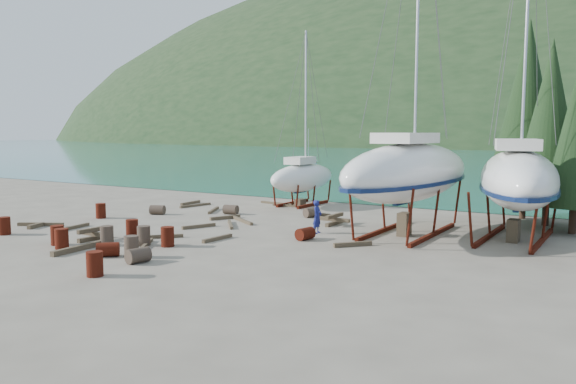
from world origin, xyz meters
The scene contains 47 objects.
ground centered at (0.00, 0.00, 0.00)m, with size 600.00×600.00×0.00m, color #686052.
far_house_left centered at (-60.00, 190.00, 2.92)m, with size 6.60×5.60×5.60m.
far_house_center centered at (-20.00, 190.00, 2.92)m, with size 6.60×5.60×5.60m.
cypress_near_right centered at (12.50, 12.00, 5.79)m, with size 3.60×3.60×10.00m.
cypress_back_left centered at (11.00, 14.00, 6.66)m, with size 4.14×4.14×11.50m.
moored_boat_left centered at (-30.00, 60.00, 0.39)m, with size 2.00×5.00×6.05m.
moored_boat_far centered at (-8.00, 110.00, 0.39)m, with size 2.00×5.00×6.05m.
large_sailboat_near centered at (7.09, 5.58, 3.12)m, with size 4.37×12.52×19.39m.
large_sailboat_far centered at (11.91, 6.73, 2.93)m, with size 5.84×11.82×17.97m.
small_sailboat_shore centered at (-3.09, 12.48, 1.97)m, with size 2.42×7.49×11.95m.
worker centered at (3.14, 3.35, 0.84)m, with size 0.61×0.40×1.67m, color navy.
drum_0 centered at (-9.78, -5.19, 0.44)m, with size 0.58×0.58×0.88m, color #621C10.
drum_1 centered at (0.40, -5.96, 0.29)m, with size 0.58×0.58×0.88m, color #2D2823.
drum_3 centered at (-4.43, -5.84, 0.44)m, with size 0.58×0.58×0.88m, color #621C10.
drum_5 centered at (-1.93, -3.45, 0.44)m, with size 0.58×0.58×0.88m, color #2D2823.
drum_6 centered at (3.52, 1.51, 0.29)m, with size 0.58×0.58×0.88m, color #621C10.
drum_7 centered at (0.66, -8.22, 0.44)m, with size 0.58×0.58×0.88m, color #621C10.
drum_8 centered at (-10.11, 0.95, 0.44)m, with size 0.58×0.58×0.88m, color #621C10.
drum_9 centered at (-4.61, 6.31, 0.29)m, with size 0.58×0.58×0.88m, color #2D2823.
drum_10 centered at (-3.83, -2.39, 0.44)m, with size 0.58×0.58×0.88m, color #621C10.
drum_11 centered at (0.25, 7.84, 0.29)m, with size 0.58×0.58×0.88m, color #2D2823.
drum_12 centered at (-1.48, -5.83, 0.29)m, with size 0.58×0.58×0.88m, color #621C10.
drum_13 centered at (-5.31, -5.42, 0.44)m, with size 0.58×0.58×0.88m, color #621C10.
drum_14 centered at (-0.87, -3.05, 0.44)m, with size 0.58×0.58×0.88m, color #621C10.
drum_15 centered at (-8.37, 3.82, 0.29)m, with size 0.58×0.58×0.88m, color #2D2823.
drum_16 centered at (-3.34, -4.31, 0.44)m, with size 0.58×0.58×0.88m, color #2D2823.
drum_17 centered at (-0.54, -5.44, 0.44)m, with size 0.58×0.58×0.88m, color #2D2823.
timber_0 centered at (-3.42, 11.21, 0.07)m, with size 0.14×2.46×0.14m, color brown.
timber_1 centered at (6.08, 1.31, 0.10)m, with size 0.19×1.81×0.19m, color brown.
timber_2 centered at (-10.05, 8.70, 0.09)m, with size 0.19×2.04×0.19m, color brown.
timber_3 centered at (-1.51, -3.82, 0.07)m, with size 0.15×3.22×0.15m, color brown.
timber_4 centered at (-2.96, 1.43, 0.09)m, with size 0.17×1.95×0.17m, color brown.
timber_5 centered at (-2.75, -2.02, 0.08)m, with size 0.16×2.74×0.16m, color brown.
timber_6 centered at (0.34, 8.58, 0.10)m, with size 0.19×1.65×0.19m, color brown.
timber_7 centered at (0.07, -0.75, 0.09)m, with size 0.17×1.93×0.17m, color brown.
timber_8 centered at (-3.67, 4.56, 0.09)m, with size 0.19×1.96×0.19m, color brown.
timber_9 centered at (-4.88, 11.83, 0.08)m, with size 0.15×2.73×0.15m, color brown.
timber_10 centered at (-2.27, 4.30, 0.08)m, with size 0.16×2.96×0.16m, color brown.
timber_11 centered at (-1.98, 2.86, 0.08)m, with size 0.15×2.58×0.15m, color brown.
timber_12 centered at (-8.35, -2.23, 0.08)m, with size 0.17×2.10×0.17m, color brown.
timber_13 centered at (-10.31, -3.14, 0.11)m, with size 0.22×1.13×0.22m, color brown.
timber_14 centered at (-10.62, -2.65, 0.09)m, with size 0.18×2.51×0.18m, color brown.
timber_15 centered at (-8.95, 7.97, 0.07)m, with size 0.15×2.64×0.15m, color brown.
timber_16 centered at (-3.47, -5.51, 0.11)m, with size 0.23×3.24×0.23m, color brown.
timber_17 centered at (-6.33, 6.73, 0.08)m, with size 0.16×2.60×0.16m, color brown.
timber_pile_fore centered at (-4.84, -3.79, 0.30)m, with size 1.80×1.80×0.60m.
timber_pile_aft centered at (2.70, 6.08, 0.30)m, with size 1.80×1.80×0.60m.
Camera 1 is at (16.60, -20.95, 5.00)m, focal length 35.00 mm.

